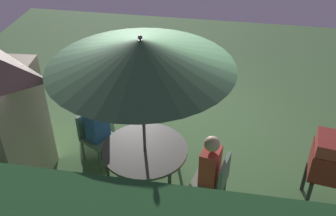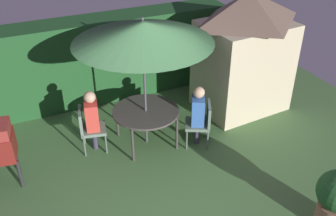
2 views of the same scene
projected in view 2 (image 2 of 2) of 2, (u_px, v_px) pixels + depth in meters
ground_plane at (159, 188)px, 6.54m from camera, size 11.00×11.00×0.00m
hedge_backdrop at (97, 59)px, 8.75m from camera, size 6.32×0.81×1.92m
garden_shed at (244, 52)px, 8.18m from camera, size 2.03×1.63×2.62m
patio_table at (146, 113)px, 7.31m from camera, size 1.28×1.28×0.74m
patio_umbrella at (143, 32)px, 6.46m from camera, size 2.46×2.46×2.56m
chair_near_shed at (89, 127)px, 7.20m from camera, size 0.55×0.55×0.90m
chair_far_side at (202, 121)px, 7.36m from camera, size 0.62×0.62×0.90m
potted_plant_by_grill at (241, 68)px, 9.55m from camera, size 0.47×0.47×0.81m
person_in_red at (92, 114)px, 7.07m from camera, size 0.31×0.38×1.26m
person_in_blue at (198, 109)px, 7.22m from camera, size 0.37×0.41×1.26m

